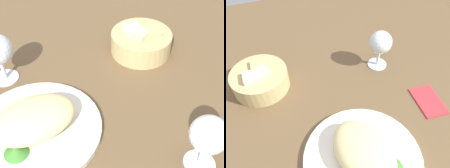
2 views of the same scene
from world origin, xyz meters
TOP-DOWN VIEW (x-y plane):
  - ground_plane at (0.00, 0.00)cm, footprint 140.00×140.00cm
  - plate at (-16.20, 2.72)cm, footprint 27.87×27.87cm
  - omelette at (-16.20, 2.72)cm, footprint 19.95×15.68cm
  - lettuce_garnish at (-20.72, -2.45)cm, footprint 5.05×5.05cm
  - bread_basket at (15.67, 21.81)cm, footprint 16.46×16.46cm
  - wine_glass_near at (12.58, -15.37)cm, footprint 7.14×7.14cm

SIDE VIEW (x-z plane):
  - ground_plane at x=0.00cm, z-range -2.00..0.00cm
  - plate at x=-16.20cm, z-range 0.00..1.40cm
  - lettuce_garnish at x=-20.72cm, z-range 1.40..3.17cm
  - bread_basket at x=15.67cm, z-range -0.57..6.98cm
  - omelette at x=-16.20cm, z-range 1.40..6.87cm
  - wine_glass_near at x=12.58cm, z-range 2.20..14.95cm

